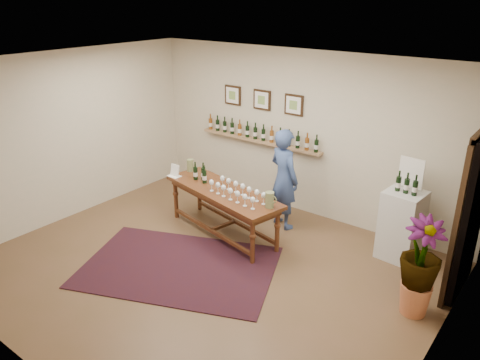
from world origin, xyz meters
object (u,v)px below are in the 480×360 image
Objects in this scene: display_pedestal at (401,225)px; potted_plant at (420,267)px; tasting_table at (223,197)px; person at (284,179)px.

display_pedestal is 1.33m from potted_plant.
tasting_table is at bearing 177.27° from potted_plant.
display_pedestal is 1.93m from person.
potted_plant is (0.62, -1.17, 0.12)m from display_pedestal.
potted_plant is at bearing 177.66° from person.
display_pedestal is at bearing 34.21° from tasting_table.
tasting_table is 2.18× the size of display_pedestal.
person is (-1.89, -0.19, 0.31)m from display_pedestal.
display_pedestal is at bearing -155.39° from person.
tasting_table is 1.04m from person.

